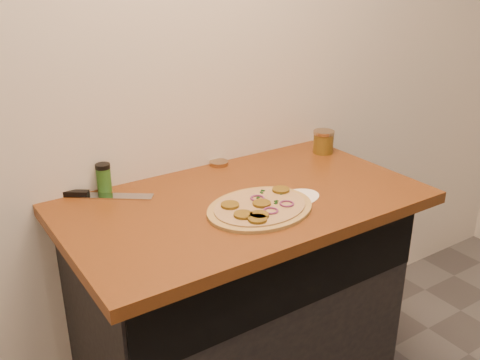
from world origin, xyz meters
TOP-DOWN VIEW (x-y plane):
  - cabinet at (0.00, 1.45)m, footprint 1.10×0.60m
  - countertop at (0.00, 1.42)m, footprint 1.20×0.70m
  - pizza at (-0.01, 1.31)m, footprint 0.40×0.40m
  - chefs_knife at (-0.42, 1.70)m, footprint 0.30×0.23m
  - mason_jar_lid at (0.09, 1.72)m, footprint 0.08×0.08m
  - salsa_jar at (0.52, 1.61)m, footprint 0.08×0.08m
  - spice_shaker at (-0.37, 1.72)m, footprint 0.05×0.05m
  - flour_spill at (0.15, 1.32)m, footprint 0.19×0.19m

SIDE VIEW (x-z plane):
  - cabinet at x=0.00m, z-range 0.00..0.86m
  - countertop at x=0.00m, z-range 0.86..0.90m
  - flour_spill at x=0.15m, z-range 0.90..0.90m
  - chefs_knife at x=-0.42m, z-range 0.90..0.92m
  - mason_jar_lid at x=0.09m, z-range 0.90..0.92m
  - pizza at x=-0.01m, z-range 0.90..0.92m
  - salsa_jar at x=0.52m, z-range 0.90..0.99m
  - spice_shaker at x=-0.37m, z-range 0.90..1.00m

